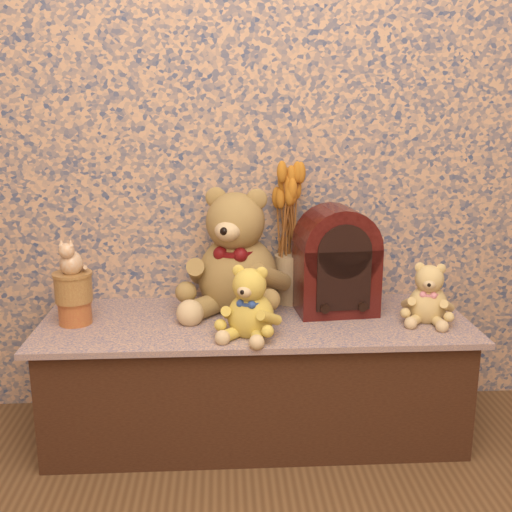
{
  "coord_description": "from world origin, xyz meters",
  "views": [
    {
      "loc": [
        -0.11,
        -0.75,
        1.16
      ],
      "look_at": [
        0.0,
        1.19,
        0.67
      ],
      "focal_mm": 42.5,
      "sensor_mm": 36.0,
      "label": 1
    }
  ],
  "objects_px": {
    "teddy_large": "(238,245)",
    "ceramic_vase": "(289,279)",
    "cat_figurine": "(71,255)",
    "teddy_small": "(429,290)",
    "cathedral_radio": "(336,260)",
    "biscuit_tin_lower": "(75,312)",
    "teddy_medium": "(251,298)"
  },
  "relations": [
    {
      "from": "teddy_large",
      "to": "cathedral_radio",
      "type": "height_order",
      "value": "teddy_large"
    },
    {
      "from": "cat_figurine",
      "to": "teddy_medium",
      "type": "bearing_deg",
      "value": -3.59
    },
    {
      "from": "teddy_small",
      "to": "cathedral_radio",
      "type": "height_order",
      "value": "cathedral_radio"
    },
    {
      "from": "teddy_large",
      "to": "teddy_small",
      "type": "height_order",
      "value": "teddy_large"
    },
    {
      "from": "biscuit_tin_lower",
      "to": "cat_figurine",
      "type": "xyz_separation_m",
      "value": [
        0.0,
        0.0,
        0.2
      ]
    },
    {
      "from": "teddy_medium",
      "to": "teddy_small",
      "type": "xyz_separation_m",
      "value": [
        0.62,
        0.1,
        -0.01
      ]
    },
    {
      "from": "teddy_large",
      "to": "ceramic_vase",
      "type": "relative_size",
      "value": 2.62
    },
    {
      "from": "teddy_medium",
      "to": "cathedral_radio",
      "type": "bearing_deg",
      "value": 57.53
    },
    {
      "from": "biscuit_tin_lower",
      "to": "cat_figurine",
      "type": "distance_m",
      "value": 0.2
    },
    {
      "from": "teddy_large",
      "to": "biscuit_tin_lower",
      "type": "height_order",
      "value": "teddy_large"
    },
    {
      "from": "teddy_large",
      "to": "cat_figurine",
      "type": "relative_size",
      "value": 3.85
    },
    {
      "from": "teddy_small",
      "to": "teddy_medium",
      "type": "bearing_deg",
      "value": -151.45
    },
    {
      "from": "teddy_large",
      "to": "teddy_medium",
      "type": "relative_size",
      "value": 1.91
    },
    {
      "from": "ceramic_vase",
      "to": "cat_figurine",
      "type": "relative_size",
      "value": 1.47
    },
    {
      "from": "cathedral_radio",
      "to": "biscuit_tin_lower",
      "type": "xyz_separation_m",
      "value": [
        -0.91,
        -0.08,
        -0.15
      ]
    },
    {
      "from": "teddy_large",
      "to": "biscuit_tin_lower",
      "type": "relative_size",
      "value": 4.32
    },
    {
      "from": "teddy_medium",
      "to": "biscuit_tin_lower",
      "type": "bearing_deg",
      "value": -170.3
    },
    {
      "from": "teddy_small",
      "to": "ceramic_vase",
      "type": "relative_size",
      "value": 1.22
    },
    {
      "from": "teddy_medium",
      "to": "cat_figurine",
      "type": "bearing_deg",
      "value": -170.3
    },
    {
      "from": "cathedral_radio",
      "to": "biscuit_tin_lower",
      "type": "bearing_deg",
      "value": 179.39
    },
    {
      "from": "teddy_large",
      "to": "cathedral_radio",
      "type": "xyz_separation_m",
      "value": [
        0.35,
        -0.04,
        -0.05
      ]
    },
    {
      "from": "biscuit_tin_lower",
      "to": "cat_figurine",
      "type": "relative_size",
      "value": 0.89
    },
    {
      "from": "teddy_small",
      "to": "biscuit_tin_lower",
      "type": "height_order",
      "value": "teddy_small"
    },
    {
      "from": "teddy_small",
      "to": "ceramic_vase",
      "type": "xyz_separation_m",
      "value": [
        -0.46,
        0.23,
        -0.02
      ]
    },
    {
      "from": "teddy_medium",
      "to": "cat_figurine",
      "type": "xyz_separation_m",
      "value": [
        -0.59,
        0.14,
        0.11
      ]
    },
    {
      "from": "teddy_small",
      "to": "cat_figurine",
      "type": "distance_m",
      "value": 1.22
    },
    {
      "from": "teddy_large",
      "to": "teddy_small",
      "type": "bearing_deg",
      "value": 5.33
    },
    {
      "from": "teddy_medium",
      "to": "cathedral_radio",
      "type": "relative_size",
      "value": 0.65
    },
    {
      "from": "cathedral_radio",
      "to": "cat_figurine",
      "type": "height_order",
      "value": "cathedral_radio"
    },
    {
      "from": "teddy_medium",
      "to": "ceramic_vase",
      "type": "bearing_deg",
      "value": 87.07
    },
    {
      "from": "teddy_medium",
      "to": "cathedral_radio",
      "type": "xyz_separation_m",
      "value": [
        0.31,
        0.22,
        0.07
      ]
    },
    {
      "from": "cathedral_radio",
      "to": "ceramic_vase",
      "type": "height_order",
      "value": "cathedral_radio"
    }
  ]
}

